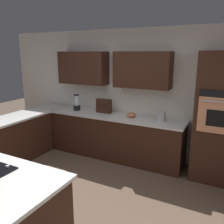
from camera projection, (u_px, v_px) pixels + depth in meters
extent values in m
plane|color=brown|center=(68.00, 202.00, 3.49)|extent=(14.00, 14.00, 0.00)
cube|color=white|center=(127.00, 93.00, 4.98)|extent=(6.00, 0.10, 2.60)
cube|color=#381E14|center=(142.00, 70.00, 4.49)|extent=(1.10, 0.34, 0.68)
cube|color=#381E14|center=(83.00, 68.00, 5.09)|extent=(1.10, 0.34, 0.68)
cube|color=#381E14|center=(115.00, 137.00, 4.91)|extent=(2.80, 0.60, 0.86)
cube|color=silver|center=(115.00, 116.00, 4.80)|extent=(2.84, 0.64, 0.04)
cube|color=#381E14|center=(11.00, 141.00, 4.67)|extent=(0.60, 2.90, 0.86)
cube|color=silver|center=(8.00, 120.00, 4.56)|extent=(0.64, 2.94, 0.04)
cube|color=#381E14|center=(221.00, 119.00, 3.88)|extent=(0.80, 0.60, 2.16)
cube|color=tan|center=(221.00, 116.00, 3.58)|extent=(0.66, 0.03, 0.56)
cube|color=black|center=(220.00, 119.00, 3.58)|extent=(0.40, 0.01, 0.26)
cube|color=black|center=(223.00, 95.00, 3.50)|extent=(0.66, 0.02, 0.11)
cylinder|color=silver|center=(222.00, 102.00, 3.50)|extent=(0.56, 0.02, 0.02)
cylinder|color=#B2B2B7|center=(8.00, 166.00, 2.59)|extent=(0.04, 0.04, 0.02)
cylinder|color=black|center=(77.00, 108.00, 5.22)|extent=(0.15, 0.15, 0.11)
cylinder|color=silver|center=(77.00, 100.00, 5.18)|extent=(0.11, 0.11, 0.21)
cylinder|color=black|center=(76.00, 95.00, 5.15)|extent=(0.12, 0.12, 0.03)
ellipsoid|color=#CC724C|center=(131.00, 115.00, 4.64)|extent=(0.18, 0.18, 0.10)
cube|color=#381E14|center=(104.00, 106.00, 4.96)|extent=(0.33, 0.10, 0.29)
cube|color=#381E14|center=(103.00, 107.00, 4.92)|extent=(0.32, 0.02, 0.02)
cylinder|color=#B7BABF|center=(161.00, 117.00, 4.36)|extent=(0.16, 0.16, 0.17)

